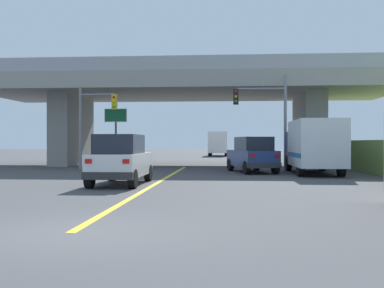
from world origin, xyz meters
The scene contains 10 objects.
ground centered at (0.00, 26.15, 0.00)m, with size 160.00×160.00×0.00m, color #424244.
overpass_bridge centered at (0.00, 26.15, 5.16)m, with size 30.09×10.64×7.27m.
lane_divider_stripe centered at (0.00, 11.77, 0.00)m, with size 0.20×23.53×0.01m, color yellow.
suv_lead centered at (-1.35, 9.90, 1.01)m, with size 1.88×4.50×2.02m.
suv_crossing centered at (4.36, 17.97, 1.01)m, with size 2.89×4.79×2.02m.
box_truck centered at (7.60, 17.01, 1.54)m, with size 2.33×6.83×2.88m.
traffic_signal_nearside centered at (5.42, 20.07, 3.65)m, with size 3.25×0.36×5.84m.
traffic_signal_farside centered at (-5.66, 20.53, 3.39)m, with size 2.47×0.36×5.29m.
highway_sign centered at (-5.04, 24.12, 3.15)m, with size 1.62×0.17×4.29m.
semi_truck_distant centered at (1.75, 50.43, 1.61)m, with size 2.33×7.52×3.03m.
Camera 1 is at (2.94, -8.46, 1.70)m, focal length 43.27 mm.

